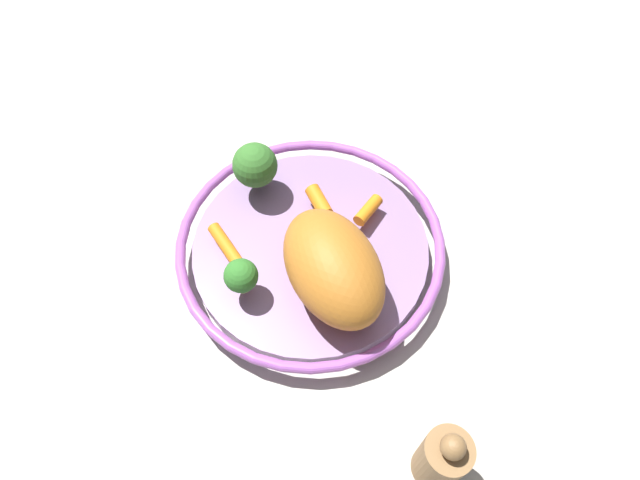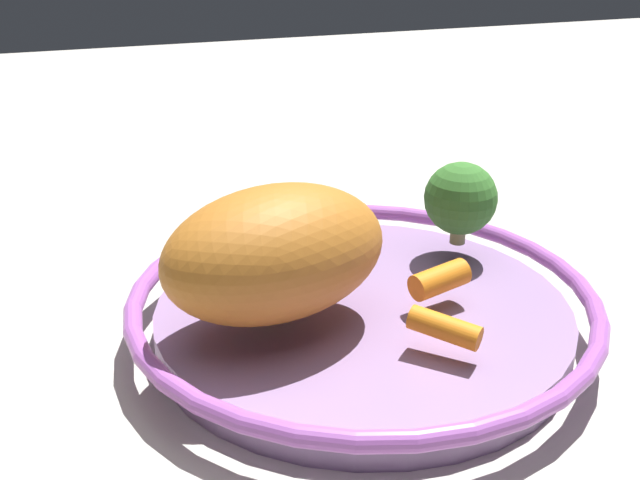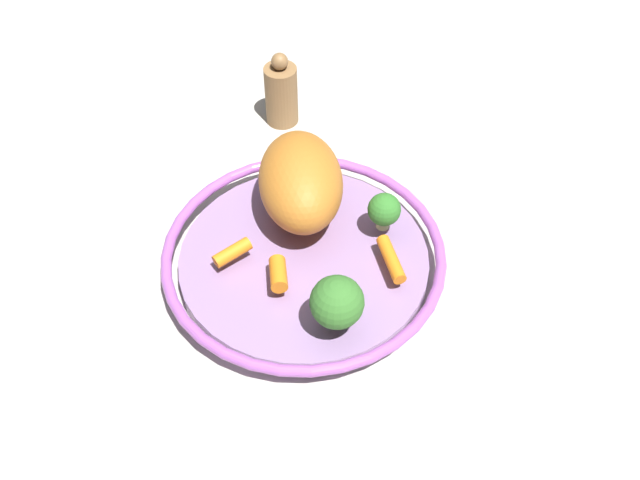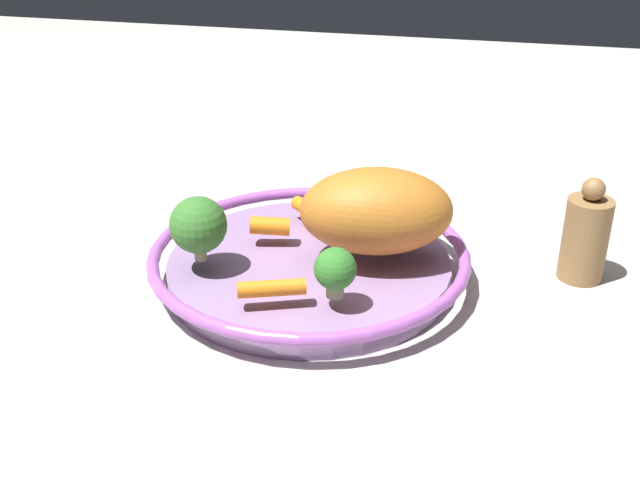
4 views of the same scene
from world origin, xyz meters
The scene contains 9 objects.
ground_plane centered at (0.00, 0.00, 0.00)m, with size 2.51×2.51×0.00m, color #B7B2A8.
serving_bowl centered at (0.00, 0.00, 0.02)m, with size 0.34×0.34×0.04m.
roast_chicken_piece centered at (-0.07, -0.01, 0.08)m, with size 0.16×0.10×0.09m, color #BC6D24.
baby_carrot_right centered at (0.01, 0.10, 0.05)m, with size 0.02×0.02×0.06m, color orange.
baby_carrot_back centered at (0.05, -0.02, 0.05)m, with size 0.02×0.02×0.04m, color orange.
baby_carrot_near_rim centered at (0.02, -0.08, 0.05)m, with size 0.02×0.02×0.05m, color orange.
broccoli_floret_edge centered at (0.10, 0.05, 0.08)m, with size 0.06×0.06×0.07m.
broccoli_floret_mid centered at (-0.05, 0.09, 0.07)m, with size 0.04×0.04×0.05m.
pepper_mill centered at (-0.28, -0.08, 0.05)m, with size 0.05×0.05×0.12m.
Camera 1 is at (-0.36, 0.06, 0.62)m, focal length 30.74 mm.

